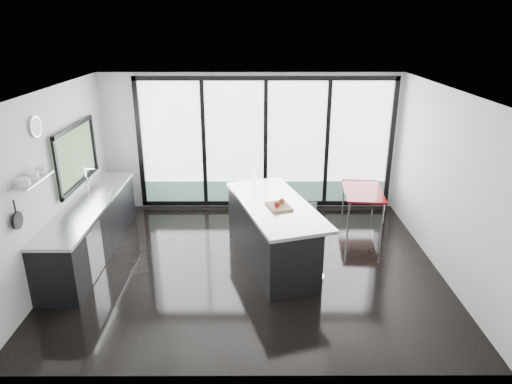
{
  "coord_description": "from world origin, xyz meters",
  "views": [
    {
      "loc": [
        0.08,
        -6.55,
        3.72
      ],
      "look_at": [
        0.1,
        0.3,
        1.15
      ],
      "focal_mm": 32.0,
      "sensor_mm": 36.0,
      "label": 1
    }
  ],
  "objects_px": {
    "bar_stool_far": "(308,233)",
    "red_table": "(362,206)",
    "island": "(270,232)",
    "bar_stool_near": "(311,257)"
  },
  "relations": [
    {
      "from": "bar_stool_far",
      "to": "red_table",
      "type": "xyz_separation_m",
      "value": [
        1.18,
        1.19,
        0.01
      ]
    },
    {
      "from": "island",
      "to": "red_table",
      "type": "distance_m",
      "value": 2.38
    },
    {
      "from": "island",
      "to": "red_table",
      "type": "xyz_separation_m",
      "value": [
        1.84,
        1.5,
        -0.17
      ]
    },
    {
      "from": "bar_stool_near",
      "to": "bar_stool_far",
      "type": "xyz_separation_m",
      "value": [
        0.05,
        0.87,
        -0.02
      ]
    },
    {
      "from": "island",
      "to": "bar_stool_near",
      "type": "xyz_separation_m",
      "value": [
        0.6,
        -0.56,
        -0.16
      ]
    },
    {
      "from": "bar_stool_far",
      "to": "island",
      "type": "bearing_deg",
      "value": -158.82
    },
    {
      "from": "island",
      "to": "red_table",
      "type": "height_order",
      "value": "island"
    },
    {
      "from": "red_table",
      "to": "bar_stool_near",
      "type": "bearing_deg",
      "value": -120.94
    },
    {
      "from": "bar_stool_near",
      "to": "bar_stool_far",
      "type": "height_order",
      "value": "bar_stool_near"
    },
    {
      "from": "bar_stool_near",
      "to": "red_table",
      "type": "xyz_separation_m",
      "value": [
        1.24,
        2.06,
        -0.01
      ]
    }
  ]
}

